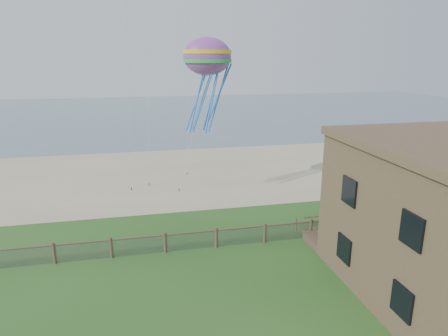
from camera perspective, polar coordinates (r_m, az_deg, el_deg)
The scene contains 7 objects.
ground at distance 19.17m, azimuth 2.61°, elevation -19.20°, with size 160.00×160.00×0.00m, color #23501B.
sand_beach at distance 38.97m, azimuth -5.74°, elevation -0.71°, with size 72.00×20.00×0.02m, color tan.
ocean at distance 82.01m, azimuth -9.45°, elevation 7.81°, with size 160.00×68.00×0.02m, color slate.
chainlink_fence at distance 23.95m, azimuth -1.13°, elevation -10.07°, with size 36.20×0.20×1.25m, color #493629, non-canonical shape.
motel_deck at distance 28.57m, azimuth 26.11°, elevation -8.02°, with size 15.00×2.00×0.50m, color brown.
picnic_table at distance 25.35m, azimuth 15.66°, elevation -9.46°, with size 2.06×1.56×0.87m, color brown, non-canonical shape.
octopus_kite at distance 29.39m, azimuth -2.35°, elevation 12.04°, with size 3.49×2.47×7.19m, color #FF2846, non-canonical shape.
Camera 1 is at (-4.17, -15.16, 10.96)m, focal length 32.00 mm.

